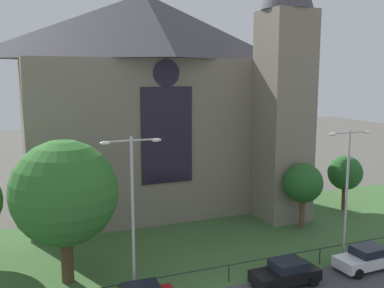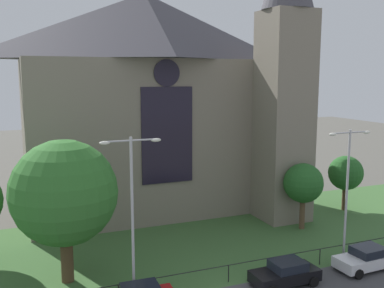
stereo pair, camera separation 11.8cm
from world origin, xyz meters
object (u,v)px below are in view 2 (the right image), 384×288
tree_right_near (303,183)px  tree_right_far (346,173)px  church_building (156,101)px  parked_car_black (285,273)px  streetlamp_near (132,201)px  tree_left_near (64,193)px  parked_car_white (366,258)px  streetlamp_far (348,180)px

tree_right_near → tree_right_far: bearing=22.7°
church_building → parked_car_black: size_ratio=6.13×
streetlamp_near → parked_car_black: (9.03, -1.51, -5.11)m
tree_left_near → parked_car_white: (18.37, -5.60, -4.87)m
church_building → parked_car_black: 20.92m
tree_right_far → tree_right_near: (-6.86, -2.86, 0.31)m
church_building → tree_left_near: church_building is taller
tree_right_near → parked_car_black: size_ratio=1.30×
church_building → streetlamp_near: size_ratio=2.77×
church_building → streetlamp_far: size_ratio=2.86×
streetlamp_near → tree_left_near: bearing=128.6°
parked_car_black → tree_right_near: bearing=-132.3°
streetlamp_far → parked_car_black: (-5.71, -1.51, -4.96)m
church_building → tree_right_far: size_ratio=5.01×
parked_car_black → parked_car_white: same height
tree_right_far → parked_car_white: 13.69m
tree_right_near → parked_car_white: (-0.80, -8.13, -3.10)m
tree_left_near → streetlamp_far: 18.35m
streetlamp_near → streetlamp_far: streetlamp_near is taller
tree_right_near → streetlamp_far: size_ratio=0.61×
tree_left_near → tree_right_far: size_ratio=1.71×
parked_car_white → tree_right_far: bearing=-127.3°
tree_left_near → parked_car_white: 19.82m
parked_car_black → streetlamp_far: bearing=-166.5°
tree_left_near → tree_right_far: 26.67m
streetlamp_far → tree_right_far: bearing=49.1°
church_building → tree_left_near: 17.01m
church_building → tree_right_near: (9.25, -10.47, -6.43)m
church_building → parked_car_white: 22.54m
church_building → tree_left_near: (-9.93, -13.00, -4.66)m
tree_right_far → streetlamp_near: (-22.86, -9.37, 2.32)m
tree_right_far → tree_right_near: bearing=-157.3°
tree_right_near → streetlamp_near: streetlamp_near is taller
parked_car_black → tree_right_far: bearing=-143.1°
church_building → parked_car_white: size_ratio=6.08×
tree_left_near → streetlamp_near: streetlamp_near is taller
church_building → streetlamp_near: bearing=-111.7°
church_building → tree_right_near: size_ratio=4.71×
tree_right_near → streetlamp_near: size_ratio=0.59×
tree_left_near → streetlamp_far: streetlamp_far is taller
church_building → parked_car_black: bearing=-83.0°
tree_right_far → parked_car_white: bearing=-124.9°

